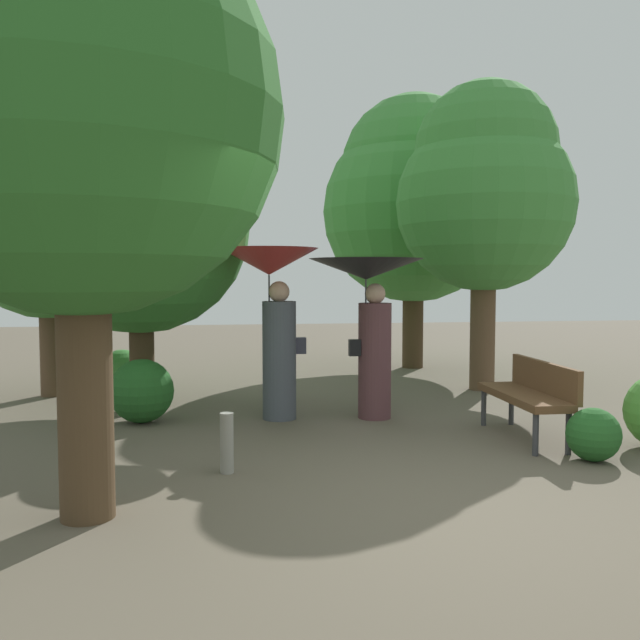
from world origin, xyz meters
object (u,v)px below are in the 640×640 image
tree_near_left (48,218)px  tree_mid_right (485,188)px  person_left (273,296)px  person_right (369,299)px  path_marker_post (227,443)px  tree_near_right (414,197)px  tree_far_back (78,76)px  park_bench (530,391)px  tree_mid_left (139,207)px

tree_near_left → tree_mid_right: bearing=-4.1°
person_left → person_right: size_ratio=1.06×
path_marker_post → tree_mid_right: bearing=44.0°
tree_near_right → tree_far_back: tree_near_right is taller
park_bench → path_marker_post: park_bench is taller
person_right → tree_near_right: size_ratio=0.38×
person_right → park_bench: (1.48, -1.28, -0.96)m
tree_mid_right → tree_far_back: 6.92m
tree_near_right → person_left: bearing=-125.7°
tree_mid_right → tree_near_left: bearing=175.9°
tree_near_right → tree_mid_left: bearing=-145.0°
path_marker_post → tree_near_right: bearing=60.4°
tree_near_right → tree_far_back: (-4.67, -7.40, -0.13)m
tree_near_left → tree_near_right: bearing=19.3°
tree_mid_left → park_bench: bearing=-28.9°
person_left → tree_far_back: 3.88m
tree_mid_right → path_marker_post: bearing=-136.0°
park_bench → tree_near_right: bearing=177.2°
person_right → path_marker_post: person_right is taller
park_bench → tree_near_right: 6.32m
person_left → park_bench: 3.16m
tree_mid_left → path_marker_post: bearing=-71.4°
person_right → tree_near_left: 4.93m
tree_near_left → path_marker_post: (2.47, -4.30, -2.33)m
tree_near_left → tree_far_back: 5.48m
path_marker_post → tree_far_back: bearing=-136.7°
tree_near_right → path_marker_post: size_ratio=9.64×
tree_mid_right → path_marker_post: tree_mid_right is taller
park_bench → tree_far_back: (-4.26, -1.72, 2.62)m
person_right → tree_mid_right: size_ratio=0.42×
tree_near_left → tree_mid_left: (1.41, -1.15, 0.05)m
path_marker_post → person_right: bearing=49.3°
tree_near_right → tree_mid_right: size_ratio=1.10×
person_left → tree_far_back: (-1.61, -3.14, 1.62)m
tree_mid_left → person_right: bearing=-21.3°
park_bench → tree_near_left: tree_near_left is taller
tree_mid_right → person_right: bearing=-141.1°
person_left → tree_near_right: (3.06, 4.26, 1.75)m
park_bench → tree_near_right: (0.41, 5.68, 2.75)m
tree_near_right → tree_far_back: bearing=-122.3°
tree_near_right → park_bench: bearing=-94.2°
tree_mid_left → person_left: bearing=-30.1°
tree_mid_left → tree_far_back: (0.05, -4.10, 0.48)m
park_bench → tree_far_back: 5.28m
park_bench → tree_far_back: bearing=-66.6°
person_left → tree_near_right: bearing=-44.3°
tree_far_back → path_marker_post: bearing=43.3°
park_bench → tree_mid_left: tree_mid_left is taller
tree_near_left → tree_near_right: 6.53m
person_right → tree_far_back: tree_far_back is taller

